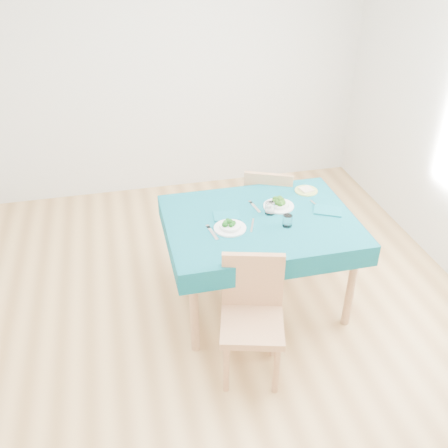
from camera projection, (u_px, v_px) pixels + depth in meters
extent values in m
cube|color=#AB7D47|center=(224.00, 318.00, 3.84)|extent=(4.00, 4.50, 0.02)
cube|color=silver|center=(172.00, 64.00, 4.96)|extent=(4.00, 0.02, 2.70)
cube|color=#08505E|center=(258.00, 261.00, 3.81)|extent=(1.37, 1.04, 0.76)
cube|color=#AD7A51|center=(252.00, 317.00, 3.12)|extent=(0.50, 0.52, 0.99)
cube|color=#AD7A51|center=(269.00, 201.00, 4.36)|extent=(0.54, 0.56, 0.99)
cube|color=silver|center=(213.00, 233.00, 3.45)|extent=(0.05, 0.19, 0.00)
cube|color=silver|center=(252.00, 225.00, 3.53)|extent=(0.08, 0.18, 0.00)
cube|color=silver|center=(255.00, 207.00, 3.75)|extent=(0.05, 0.17, 0.00)
cube|color=silver|center=(318.00, 207.00, 3.75)|extent=(0.06, 0.22, 0.00)
cube|color=#0C5968|center=(227.00, 216.00, 3.63)|extent=(0.20, 0.15, 0.01)
cube|color=#0C5968|center=(328.00, 211.00, 3.70)|extent=(0.24, 0.22, 0.01)
cylinder|color=white|center=(270.00, 208.00, 3.65)|extent=(0.07, 0.07, 0.09)
cylinder|color=white|center=(287.00, 221.00, 3.51)|extent=(0.07, 0.07, 0.09)
cylinder|color=#ABBC5C|center=(306.00, 191.00, 3.96)|extent=(0.18, 0.18, 0.01)
cube|color=beige|center=(306.00, 189.00, 3.96)|extent=(0.11, 0.11, 0.01)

